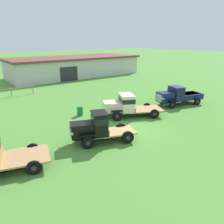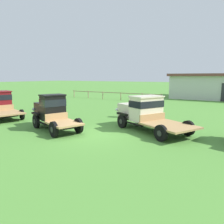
# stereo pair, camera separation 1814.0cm
# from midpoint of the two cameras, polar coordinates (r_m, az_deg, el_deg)

# --- Properties ---
(ground_plane) EXTENTS (240.00, 240.00, 0.00)m
(ground_plane) POSITION_cam_midpoint_polar(r_m,az_deg,el_deg) (12.00, -26.25, -8.34)
(ground_plane) COLOR #518E38
(farm_shed) EXTENTS (25.04, 9.87, 3.67)m
(farm_shed) POSITION_cam_midpoint_polar(r_m,az_deg,el_deg) (39.43, -20.71, 12.69)
(farm_shed) COLOR silver
(farm_shed) RESTS_ON ground
(vintage_truck_second_in_line) EXTENTS (4.72, 2.95, 2.17)m
(vintage_truck_second_in_line) POSITION_cam_midpoint_polar(r_m,az_deg,el_deg) (11.36, -41.57, -6.69)
(vintage_truck_second_in_line) COLOR black
(vintage_truck_second_in_line) RESTS_ON ground
(vintage_truck_midrow_center) EXTENTS (5.75, 4.19, 2.09)m
(vintage_truck_midrow_center) POSITION_cam_midpoint_polar(r_m,az_deg,el_deg) (14.50, -21.14, 1.44)
(vintage_truck_midrow_center) COLOR black
(vintage_truck_midrow_center) RESTS_ON ground
(vintage_truck_far_side) EXTENTS (5.52, 3.05, 2.05)m
(vintage_truck_far_side) POSITION_cam_midpoint_polar(r_m,az_deg,el_deg) (17.22, 2.43, 5.08)
(vintage_truck_far_side) COLOR black
(vintage_truck_far_side) RESTS_ON ground
(oil_drum_beside_row) EXTENTS (0.57, 0.57, 0.86)m
(oil_drum_beside_row) POSITION_cam_midpoint_polar(r_m,az_deg,el_deg) (16.89, -33.93, -0.56)
(oil_drum_beside_row) COLOR #1E7F33
(oil_drum_beside_row) RESTS_ON ground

